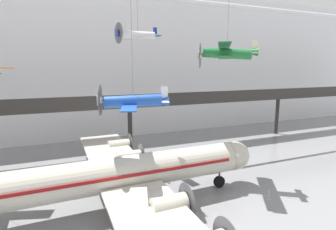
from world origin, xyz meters
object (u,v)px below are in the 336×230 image
object	(u,v)px
suspended_plane_green_biplane	(227,53)
stanchion_barrier	(269,197)
airliner_silver_main	(118,175)
suspended_plane_blue_trainer	(133,101)
suspended_plane_white_twin	(138,35)

from	to	relation	value
suspended_plane_green_biplane	stanchion_barrier	world-z (taller)	suspended_plane_green_biplane
airliner_silver_main	suspended_plane_blue_trainer	distance (m)	7.02
suspended_plane_blue_trainer	suspended_plane_green_biplane	distance (m)	12.05
suspended_plane_white_twin	airliner_silver_main	bearing A→B (deg)	52.68
suspended_plane_blue_trainer	suspended_plane_white_twin	bearing A→B (deg)	-92.89
airliner_silver_main	suspended_plane_green_biplane	world-z (taller)	suspended_plane_green_biplane
stanchion_barrier	suspended_plane_green_biplane	bearing A→B (deg)	106.82
airliner_silver_main	stanchion_barrier	bearing A→B (deg)	-17.03
airliner_silver_main	suspended_plane_white_twin	size ratio (longest dim) A/B	4.79
airliner_silver_main	suspended_plane_green_biplane	distance (m)	17.20
suspended_plane_white_twin	stanchion_barrier	size ratio (longest dim) A/B	6.65
suspended_plane_blue_trainer	stanchion_barrier	world-z (taller)	suspended_plane_blue_trainer
suspended_plane_blue_trainer	stanchion_barrier	bearing A→B (deg)	176.96
suspended_plane_white_twin	stanchion_barrier	bearing A→B (deg)	111.24
airliner_silver_main	suspended_plane_white_twin	bearing A→B (deg)	62.69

